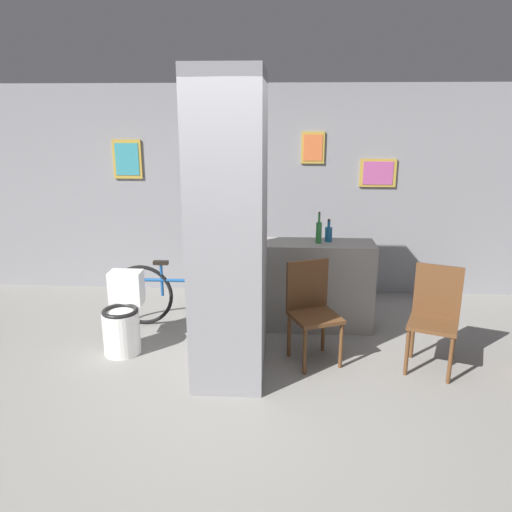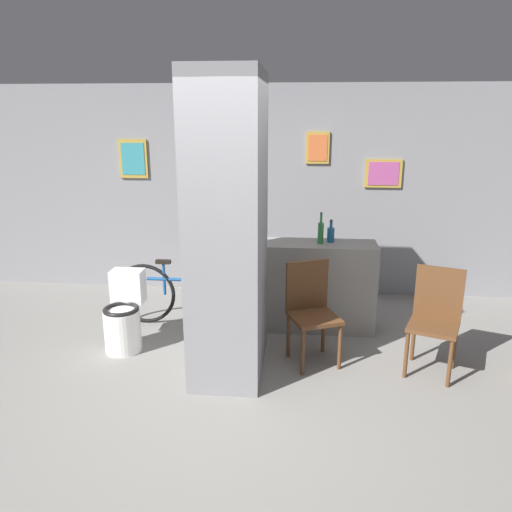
{
  "view_description": "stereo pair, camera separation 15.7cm",
  "coord_description": "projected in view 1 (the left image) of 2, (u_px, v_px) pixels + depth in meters",
  "views": [
    {
      "loc": [
        0.37,
        -3.61,
        2.26
      ],
      "look_at": [
        0.11,
        0.92,
        0.95
      ],
      "focal_mm": 35.0,
      "sensor_mm": 36.0,
      "label": 1
    },
    {
      "loc": [
        0.53,
        -3.6,
        2.26
      ],
      "look_at": [
        0.11,
        0.92,
        0.95
      ],
      "focal_mm": 35.0,
      "sensor_mm": 36.0,
      "label": 2
    }
  ],
  "objects": [
    {
      "name": "chair_by_doorway",
      "position": [
        435.0,
        314.0,
        4.48
      ],
      "size": [
        0.54,
        0.54,
        0.94
      ],
      "rotation": [
        0.0,
        0.0,
        -0.37
      ],
      "color": "brown",
      "rests_on": "ground_plane"
    },
    {
      "name": "bottle_short",
      "position": [
        329.0,
        233.0,
        5.25
      ],
      "size": [
        0.08,
        0.08,
        0.24
      ],
      "color": "#19598C",
      "rests_on": "counter_shelf"
    },
    {
      "name": "counter_shelf",
      "position": [
        307.0,
        285.0,
        5.36
      ],
      "size": [
        1.39,
        0.44,
        0.95
      ],
      "color": "gray",
      "rests_on": "ground_plane"
    },
    {
      "name": "pillar_center",
      "position": [
        230.0,
        229.0,
        4.26
      ],
      "size": [
        0.63,
        1.04,
        2.6
      ],
      "color": "gray",
      "rests_on": "ground_plane"
    },
    {
      "name": "chair_near_pillar",
      "position": [
        312.0,
        307.0,
        4.63
      ],
      "size": [
        0.54,
        0.54,
        0.94
      ],
      "rotation": [
        0.0,
        0.0,
        0.39
      ],
      "color": "brown",
      "rests_on": "ground_plane"
    },
    {
      "name": "ground_plane",
      "position": [
        237.0,
        397.0,
        4.11
      ],
      "size": [
        14.0,
        14.0,
        0.0
      ],
      "primitive_type": "plane",
      "color": "gray"
    },
    {
      "name": "bottle_tall",
      "position": [
        319.0,
        232.0,
        5.18
      ],
      "size": [
        0.06,
        0.06,
        0.33
      ],
      "color": "#267233",
      "rests_on": "counter_shelf"
    },
    {
      "name": "wall_back",
      "position": [
        256.0,
        191.0,
        6.28
      ],
      "size": [
        8.0,
        0.09,
        2.6
      ],
      "color": "gray",
      "rests_on": "ground_plane"
    },
    {
      "name": "bicycle",
      "position": [
        183.0,
        295.0,
        5.42
      ],
      "size": [
        1.58,
        0.42,
        0.73
      ],
      "color": "black",
      "rests_on": "ground_plane"
    },
    {
      "name": "toilet",
      "position": [
        123.0,
        319.0,
        4.86
      ],
      "size": [
        0.35,
        0.51,
        0.76
      ],
      "color": "white",
      "rests_on": "ground_plane"
    }
  ]
}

